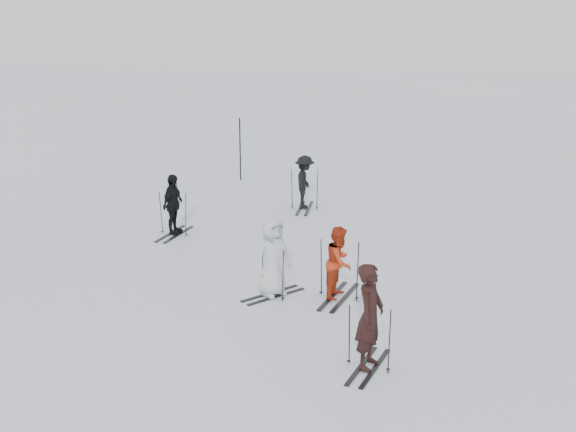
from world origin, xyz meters
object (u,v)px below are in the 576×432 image
object	(u,v)px
skier_uphill_far	(305,183)
piste_marker	(240,149)
skier_grey	(273,258)
skier_uphill_left	(173,205)
skier_near_dark	(370,318)
skier_red	(339,263)

from	to	relation	value
skier_uphill_far	piste_marker	bearing A→B (deg)	37.47
skier_grey	skier_uphill_left	size ratio (longest dim) A/B	1.04
piste_marker	skier_uphill_far	bearing A→B (deg)	-47.47
skier_grey	piste_marker	distance (m)	11.17
skier_near_dark	piste_marker	distance (m)	14.67
skier_near_dark	skier_red	size ratio (longest dim) A/B	1.20
skier_near_dark	skier_red	distance (m)	3.17
skier_near_dark	piste_marker	xyz separation A→B (m)	(-6.31, 13.24, 0.20)
skier_near_dark	skier_uphill_far	size ratio (longest dim) A/B	1.13
skier_near_dark	skier_uphill_left	size ratio (longest dim) A/B	1.12
skier_red	skier_near_dark	bearing A→B (deg)	-152.31
skier_uphill_left	skier_uphill_far	world-z (taller)	skier_uphill_left
skier_red	skier_grey	xyz separation A→B (m)	(-1.39, -0.22, 0.08)
skier_red	skier_uphill_far	distance (m)	7.23
skier_red	skier_grey	distance (m)	1.41
skier_grey	piste_marker	world-z (taller)	piste_marker
skier_uphill_far	skier_grey	bearing A→B (deg)	-178.44
skier_near_dark	skier_grey	bearing A→B (deg)	51.76
skier_grey	skier_uphill_left	xyz separation A→B (m)	(-3.73, 3.64, -0.03)
skier_uphill_far	skier_uphill_left	bearing A→B (deg)	134.92
skier_uphill_left	piste_marker	bearing A→B (deg)	7.35
skier_uphill_far	skier_near_dark	bearing A→B (deg)	-166.97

